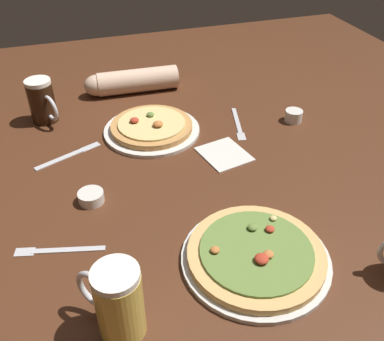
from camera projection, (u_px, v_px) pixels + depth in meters
ground_plane at (192, 180)px, 1.21m from camera, size 2.40×2.40×0.03m
pizza_plate_near at (256, 256)px, 0.94m from camera, size 0.33×0.33×0.05m
pizza_plate_far at (152, 128)px, 1.38m from camera, size 0.31×0.31×0.05m
beer_mug_amber at (42, 101)px, 1.41m from camera, size 0.09×0.13×0.15m
beer_mug_pale at (117, 302)px, 0.77m from camera, size 0.12×0.13×0.16m
ramekin_sauce at (294, 116)px, 1.44m from camera, size 0.06×0.06×0.04m
ramekin_butter at (91, 197)px, 1.10m from camera, size 0.07×0.07×0.03m
napkin_folded at (224, 154)px, 1.28m from camera, size 0.15×0.17×0.01m
fork_left at (238, 124)px, 1.43m from camera, size 0.07×0.21×0.01m
knife_right at (69, 155)px, 1.28m from camera, size 0.20×0.10×0.01m
fork_spare at (57, 250)px, 0.97m from camera, size 0.20×0.07×0.01m
diner_arm at (129, 82)px, 1.60m from camera, size 0.35×0.10×0.09m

